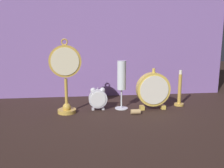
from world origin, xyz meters
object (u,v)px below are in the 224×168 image
Objects in this scene: champagne_flute at (122,79)px; wine_cork at (136,112)px; pocket_watch_on_stand at (66,76)px; alarm_clock_twin_bell at (98,98)px; mantel_clock_silver at (153,90)px; brass_candlestick at (179,93)px.

champagne_flute is 5.45× the size of wine_cork.
pocket_watch_on_stand reaches higher than alarm_clock_twin_bell.
champagne_flute is at bearing 169.20° from mantel_clock_silver.
alarm_clock_twin_bell is (0.14, 0.03, -0.11)m from pocket_watch_on_stand.
mantel_clock_silver is 0.16m from brass_candlestick.
champagne_flute is at bearing -175.98° from brass_candlestick.
wine_cork is at bearing -10.29° from pocket_watch_on_stand.
brass_candlestick is at bearing 18.02° from mantel_clock_silver.
champagne_flute reaches higher than mantel_clock_silver.
alarm_clock_twin_bell is 0.55× the size of mantel_clock_silver.
pocket_watch_on_stand reaches higher than wine_cork.
mantel_clock_silver is 0.14m from wine_cork.
brass_candlestick is 4.22× the size of wine_cork.
pocket_watch_on_stand is 1.45× the size of champagne_flute.
mantel_clock_silver is at bearing 1.15° from pocket_watch_on_stand.
mantel_clock_silver is 0.85× the size of champagne_flute.
mantel_clock_silver reaches higher than brass_candlestick.
mantel_clock_silver reaches higher than alarm_clock_twin_bell.
pocket_watch_on_stand is at bearing 169.71° from wine_cork.
wine_cork is at bearing -61.34° from champagne_flute.
champagne_flute is at bearing 5.43° from alarm_clock_twin_bell.
pocket_watch_on_stand is at bearing -170.02° from alarm_clock_twin_bell.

